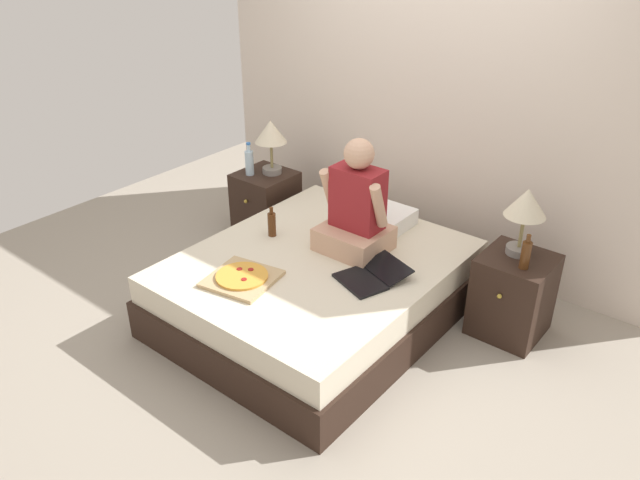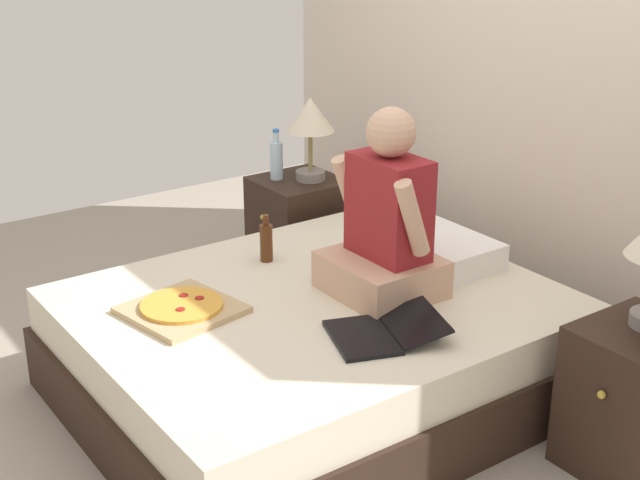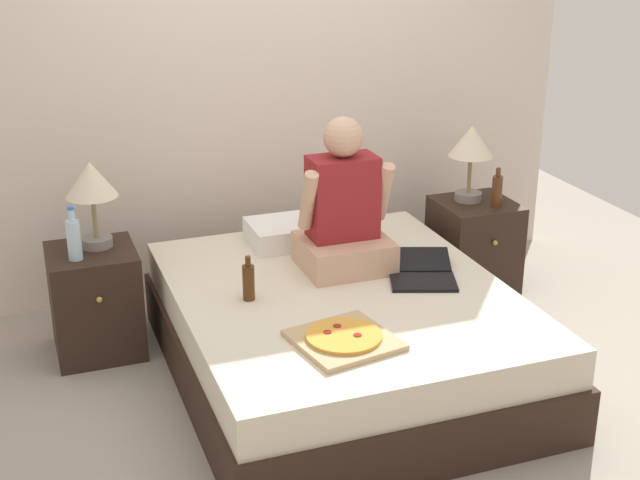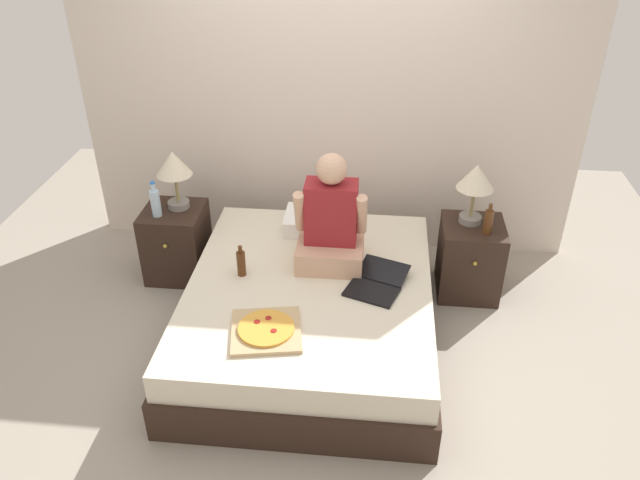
# 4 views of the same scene
# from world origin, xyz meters

# --- Properties ---
(ground_plane) EXTENTS (5.85, 5.85, 0.00)m
(ground_plane) POSITION_xyz_m (0.00, 0.00, 0.00)
(ground_plane) COLOR #9E9384
(wall_back) EXTENTS (3.85, 0.12, 2.50)m
(wall_back) POSITION_xyz_m (0.00, 1.33, 1.25)
(wall_back) COLOR beige
(wall_back) RESTS_ON ground
(bed) EXTENTS (1.61, 1.94, 0.46)m
(bed) POSITION_xyz_m (0.00, 0.00, 0.23)
(bed) COLOR black
(bed) RESTS_ON ground
(nightstand_left) EXTENTS (0.44, 0.47, 0.56)m
(nightstand_left) POSITION_xyz_m (-1.11, 0.67, 0.28)
(nightstand_left) COLOR black
(nightstand_left) RESTS_ON ground
(lamp_on_left_nightstand) EXTENTS (0.26, 0.26, 0.45)m
(lamp_on_left_nightstand) POSITION_xyz_m (-1.07, 0.72, 0.89)
(lamp_on_left_nightstand) COLOR gray
(lamp_on_left_nightstand) RESTS_ON nightstand_left
(water_bottle) EXTENTS (0.07, 0.07, 0.28)m
(water_bottle) POSITION_xyz_m (-1.19, 0.58, 0.68)
(water_bottle) COLOR silver
(water_bottle) RESTS_ON nightstand_left
(nightstand_right) EXTENTS (0.44, 0.47, 0.56)m
(nightstand_right) POSITION_xyz_m (1.11, 0.67, 0.28)
(nightstand_right) COLOR black
(nightstand_right) RESTS_ON ground
(lamp_on_right_nightstand) EXTENTS (0.26, 0.26, 0.45)m
(lamp_on_right_nightstand) POSITION_xyz_m (1.08, 0.72, 0.89)
(lamp_on_right_nightstand) COLOR gray
(lamp_on_right_nightstand) RESTS_ON nightstand_right
(beer_bottle) EXTENTS (0.06, 0.06, 0.23)m
(beer_bottle) POSITION_xyz_m (1.18, 0.57, 0.66)
(beer_bottle) COLOR #512D14
(beer_bottle) RESTS_ON nightstand_right
(pillow) EXTENTS (0.52, 0.34, 0.12)m
(pillow) POSITION_xyz_m (-0.00, 0.69, 0.52)
(pillow) COLOR white
(pillow) RESTS_ON bed
(person_seated) EXTENTS (0.47, 0.40, 0.78)m
(person_seated) POSITION_xyz_m (0.11, 0.27, 0.75)
(person_seated) COLOR tan
(person_seated) RESTS_ON bed
(laptop) EXTENTS (0.44, 0.50, 0.07)m
(laptop) POSITION_xyz_m (0.42, -0.00, 0.48)
(laptop) COLOR black
(laptop) RESTS_ON bed
(pizza_box) EXTENTS (0.47, 0.47, 0.04)m
(pizza_box) POSITION_xyz_m (-0.19, -0.51, 0.48)
(pizza_box) COLOR tan
(pizza_box) RESTS_ON bed
(beer_bottle_on_bed) EXTENTS (0.06, 0.06, 0.22)m
(beer_bottle_on_bed) POSITION_xyz_m (-0.45, 0.05, 0.55)
(beer_bottle_on_bed) COLOR #4C2811
(beer_bottle_on_bed) RESTS_ON bed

